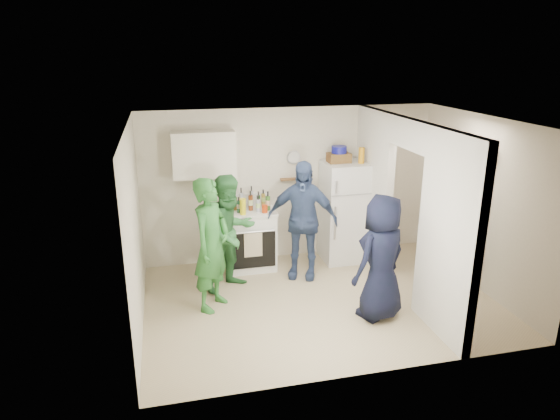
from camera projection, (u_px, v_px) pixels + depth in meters
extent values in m
plane|color=tan|center=(320.00, 301.00, 7.00)|extent=(4.80, 4.80, 0.00)
plane|color=silver|center=(290.00, 184.00, 8.18)|extent=(4.80, 0.00, 4.80)
plane|color=silver|center=(374.00, 269.00, 5.04)|extent=(4.80, 0.00, 4.80)
plane|color=silver|center=(135.00, 231.00, 6.08)|extent=(0.00, 3.40, 3.40)
plane|color=silver|center=(482.00, 204.00, 7.14)|extent=(0.00, 3.40, 3.40)
plane|color=white|center=(325.00, 122.00, 6.23)|extent=(4.80, 4.80, 0.00)
cube|color=silver|center=(373.00, 189.00, 7.89)|extent=(0.12, 1.20, 2.50)
cube|color=silver|center=(448.00, 238.00, 5.86)|extent=(0.12, 1.20, 2.50)
cube|color=silver|center=(411.00, 134.00, 6.55)|extent=(0.12, 1.00, 0.40)
cube|color=white|center=(249.00, 239.00, 7.95)|extent=(0.81, 0.68, 0.97)
cube|color=silver|center=(204.00, 154.00, 7.53)|extent=(0.95, 0.34, 0.70)
cube|color=silver|center=(344.00, 212.00, 8.16)|extent=(0.68, 0.66, 1.65)
cube|color=brown|center=(339.00, 158.00, 7.91)|extent=(0.35, 0.25, 0.15)
cylinder|color=navy|center=(339.00, 150.00, 7.87)|extent=(0.24, 0.24, 0.11)
cylinder|color=orange|center=(361.00, 155.00, 7.83)|extent=(0.09, 0.09, 0.25)
cylinder|color=white|center=(294.00, 157.00, 8.04)|extent=(0.22, 0.02, 0.22)
cube|color=olive|center=(291.00, 179.00, 8.11)|extent=(0.35, 0.08, 0.03)
cube|color=black|center=(476.00, 174.00, 7.20)|extent=(0.03, 0.70, 0.80)
cube|color=white|center=(475.00, 174.00, 7.19)|extent=(0.04, 0.76, 0.86)
cube|color=white|center=(476.00, 150.00, 7.08)|extent=(0.04, 0.82, 0.18)
cylinder|color=yellow|center=(243.00, 207.00, 7.53)|extent=(0.09, 0.09, 0.25)
cylinder|color=#C5380D|center=(265.00, 209.00, 7.64)|extent=(0.09, 0.09, 0.12)
imported|color=#317930|center=(211.00, 245.00, 6.57)|extent=(0.74, 0.79, 1.81)
imported|color=#347637|center=(231.00, 233.00, 7.14)|extent=(1.04, 0.97, 1.71)
imported|color=#364E76|center=(302.00, 220.00, 7.50)|extent=(1.16, 0.84, 1.83)
imported|color=black|center=(381.00, 258.00, 6.35)|extent=(0.96, 0.82, 1.66)
imported|color=black|center=(448.00, 227.00, 7.48)|extent=(0.69, 1.10, 1.64)
cylinder|color=brown|center=(230.00, 200.00, 7.81)|extent=(0.07, 0.07, 0.27)
cylinder|color=#194C2F|center=(239.00, 205.00, 7.63)|extent=(0.06, 0.06, 0.25)
cylinder|color=#B7BFC6|center=(241.00, 198.00, 7.86)|extent=(0.06, 0.06, 0.32)
cylinder|color=#5F2A10|center=(251.00, 201.00, 7.72)|extent=(0.07, 0.07, 0.32)
cylinder|color=#ABB0BD|center=(252.00, 196.00, 7.94)|extent=(0.06, 0.06, 0.33)
cylinder|color=#183413|center=(258.00, 200.00, 7.83)|extent=(0.06, 0.06, 0.28)
cylinder|color=#AB9338|center=(263.00, 198.00, 7.96)|extent=(0.06, 0.06, 0.26)
cylinder|color=silver|center=(230.00, 206.00, 7.59)|extent=(0.07, 0.07, 0.25)
cylinder|color=#51190D|center=(251.00, 199.00, 7.85)|extent=(0.06, 0.06, 0.28)
cylinder|color=#325F20|center=(268.00, 201.00, 7.73)|extent=(0.07, 0.07, 0.30)
cylinder|color=brown|center=(235.00, 202.00, 7.74)|extent=(0.07, 0.07, 0.26)
cylinder|color=#9BA0AA|center=(258.00, 204.00, 7.66)|extent=(0.07, 0.07, 0.26)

